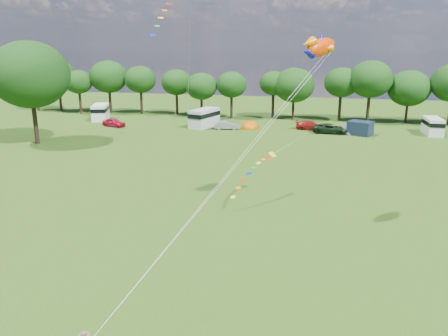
% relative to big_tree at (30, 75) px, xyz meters
% --- Properties ---
extents(ground_plane, '(180.00, 180.00, 0.00)m').
position_rel_big_tree_xyz_m(ground_plane, '(30.00, -28.00, -9.02)').
color(ground_plane, black).
rests_on(ground_plane, ground).
extents(tree_line, '(102.98, 10.98, 10.27)m').
position_rel_big_tree_xyz_m(tree_line, '(35.30, 26.99, -2.67)').
color(tree_line, black).
rests_on(tree_line, ground).
extents(big_tree, '(10.00, 10.00, 13.28)m').
position_rel_big_tree_xyz_m(big_tree, '(0.00, 0.00, 0.00)').
color(big_tree, black).
rests_on(big_tree, ground).
extents(car_a, '(4.36, 2.72, 1.36)m').
position_rel_big_tree_xyz_m(car_a, '(4.19, 13.79, -8.34)').
color(car_a, '#A71129').
rests_on(car_a, ground).
extents(car_b, '(3.88, 2.06, 1.30)m').
position_rel_big_tree_xyz_m(car_b, '(22.37, 15.65, -8.37)').
color(car_b, gray).
rests_on(car_b, ground).
extents(car_c, '(4.54, 2.22, 1.32)m').
position_rel_big_tree_xyz_m(car_c, '(35.13, 18.15, -8.36)').
color(car_c, maroon).
rests_on(car_c, ground).
extents(car_d, '(5.46, 2.86, 1.43)m').
position_rel_big_tree_xyz_m(car_d, '(38.10, 15.81, -8.30)').
color(car_d, black).
rests_on(car_d, ground).
extents(campervan_a, '(4.02, 5.99, 2.71)m').
position_rel_big_tree_xyz_m(campervan_a, '(-1.08, 19.41, -7.56)').
color(campervan_a, white).
rests_on(campervan_a, ground).
extents(campervan_b, '(4.08, 6.34, 2.88)m').
position_rel_big_tree_xyz_m(campervan_b, '(18.42, 16.85, -7.47)').
color(campervan_b, '#B6B6B8').
rests_on(campervan_b, ground).
extents(campervan_d, '(2.28, 5.06, 2.45)m').
position_rel_big_tree_xyz_m(campervan_d, '(52.65, 18.28, -7.70)').
color(campervan_d, silver).
rests_on(campervan_d, ground).
extents(tent_orange, '(2.93, 3.21, 2.29)m').
position_rel_big_tree_xyz_m(tent_orange, '(25.79, 17.24, -9.00)').
color(tent_orange, '#BA4B00').
rests_on(tent_orange, ground).
extents(tent_greyblue, '(3.79, 4.16, 2.82)m').
position_rel_big_tree_xyz_m(tent_greyblue, '(41.05, 16.85, -9.00)').
color(tent_greyblue, '#4E5E6C').
rests_on(tent_greyblue, ground).
extents(awning_navy, '(4.00, 3.70, 2.01)m').
position_rel_big_tree_xyz_m(awning_navy, '(42.32, 15.61, -8.02)').
color(awning_navy, '#141E31').
rests_on(awning_navy, ground).
extents(fish_kite, '(2.74, 3.17, 1.79)m').
position_rel_big_tree_xyz_m(fish_kite, '(36.26, -19.35, 3.50)').
color(fish_kite, '#D63200').
rests_on(fish_kite, ground).
extents(streamer_kite_a, '(3.40, 5.66, 5.79)m').
position_rel_big_tree_xyz_m(streamer_kite_a, '(20.75, -2.67, 8.31)').
color(streamer_kite_a, '#FBFB31').
rests_on(streamer_kite_a, ground).
extents(streamer_kite_c, '(3.08, 4.98, 2.80)m').
position_rel_big_tree_xyz_m(streamer_kite_c, '(31.81, -15.63, -6.08)').
color(streamer_kite_c, gold).
rests_on(streamer_kite_c, ground).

